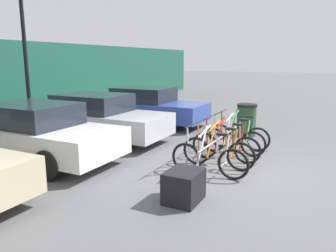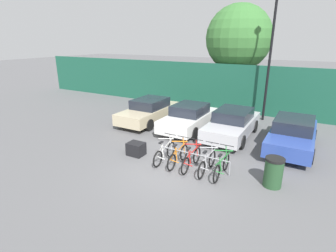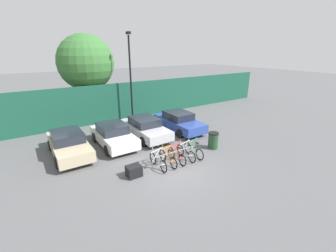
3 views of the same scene
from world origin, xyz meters
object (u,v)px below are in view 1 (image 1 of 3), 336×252
(bicycle_white, at_px, (209,159))
(car_silver, at_px, (96,117))
(bicycle_orange, at_px, (218,152))
(car_blue, at_px, (146,106))
(lamp_post, at_px, (22,17))
(bicycle_silver, at_px, (233,140))
(car_white, at_px, (37,133))
(trash_bin, at_px, (246,120))
(bicycle_red, at_px, (225,146))
(bicycle_green, at_px, (238,136))
(bike_rack, at_px, (220,141))
(cargo_crate, at_px, (184,186))

(bicycle_white, bearing_deg, car_silver, 69.06)
(bicycle_white, xyz_separation_m, bicycle_orange, (0.61, 0.00, 0.00))
(car_blue, distance_m, lamp_post, 5.44)
(bicycle_silver, distance_m, car_white, 4.86)
(car_white, height_order, lamp_post, lamp_post)
(car_silver, bearing_deg, bicycle_white, -109.77)
(trash_bin, bearing_deg, bicycle_red, -176.10)
(trash_bin, bearing_deg, bicycle_green, -173.40)
(car_blue, bearing_deg, bicycle_green, -115.22)
(bicycle_green, bearing_deg, lamp_post, 87.78)
(bike_rack, relative_size, car_silver, 0.65)
(bike_rack, bearing_deg, bicycle_green, -7.14)
(bicycle_silver, xyz_separation_m, bicycle_green, (0.56, 0.00, 0.00))
(bicycle_white, bearing_deg, bicycle_red, -1.18)
(bicycle_orange, distance_m, car_blue, 5.47)
(bicycle_red, bearing_deg, car_blue, 54.93)
(bicycle_white, distance_m, cargo_crate, 1.39)
(bicycle_green, height_order, car_blue, car_blue)
(bike_rack, relative_size, car_blue, 0.65)
(bicycle_red, xyz_separation_m, bicycle_silver, (0.64, 0.00, 0.00))
(bike_rack, height_order, bicycle_white, bicycle_white)
(bicycle_red, height_order, cargo_crate, bicycle_red)
(bicycle_silver, distance_m, car_silver, 4.21)
(bicycle_silver, bearing_deg, bicycle_red, -177.89)
(bicycle_red, distance_m, bicycle_silver, 0.64)
(bicycle_orange, xyz_separation_m, car_silver, (0.89, 4.18, 0.31))
(bicycle_silver, xyz_separation_m, trash_bin, (2.27, 0.20, 0.14))
(bicycle_silver, bearing_deg, bicycle_green, 2.11)
(bicycle_orange, bearing_deg, car_blue, 46.97)
(bike_rack, bearing_deg, car_silver, 85.52)
(bicycle_green, relative_size, trash_bin, 1.66)
(bicycle_orange, distance_m, car_white, 4.32)
(lamp_post, height_order, cargo_crate, lamp_post)
(bicycle_white, relative_size, trash_bin, 1.66)
(bicycle_red, xyz_separation_m, cargo_crate, (-2.57, -0.05, -0.10))
(bike_rack, distance_m, car_silver, 4.05)
(car_blue, xyz_separation_m, lamp_post, (-1.97, 3.93, 3.21))
(bike_rack, xyz_separation_m, bicycle_white, (-1.19, -0.15, -0.10))
(bicycle_orange, bearing_deg, trash_bin, 2.46)
(car_white, height_order, car_silver, same)
(bike_rack, bearing_deg, bicycle_orange, -165.60)
(car_silver, bearing_deg, bike_rack, -94.48)
(bike_rack, xyz_separation_m, car_silver, (0.32, 4.03, 0.22))
(bike_rack, relative_size, bicycle_silver, 1.71)
(bicycle_green, height_order, lamp_post, lamp_post)
(bicycle_green, distance_m, car_white, 5.19)
(bicycle_white, bearing_deg, bicycle_silver, -1.18)
(bicycle_white, xyz_separation_m, lamp_post, (2.31, 7.97, 3.53))
(cargo_crate, bearing_deg, bicycle_silver, 0.82)
(bicycle_green, bearing_deg, bicycle_orange, 177.33)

